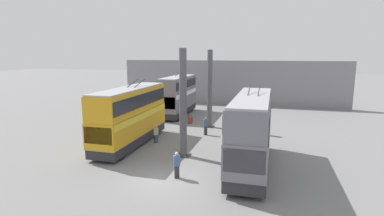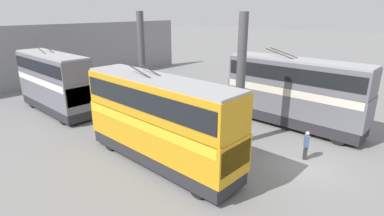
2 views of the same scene
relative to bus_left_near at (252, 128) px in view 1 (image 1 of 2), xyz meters
name	(u,v)px [view 1 (image 1 of 2)]	position (x,y,z in m)	size (l,w,h in m)	color
ground_plane	(162,179)	(-3.45, 5.41, -2.98)	(240.00, 240.00, 0.00)	slate
depot_back_wall	(230,83)	(27.02, 5.41, 0.55)	(0.50, 36.00, 7.05)	gray
support_column_near	(183,105)	(1.27, 5.41, 1.17)	(1.05, 1.05, 8.54)	#4C4C51
support_column_far	(210,90)	(11.29, 5.41, 1.17)	(1.05, 1.05, 8.54)	#4C4C51
bus_left_near	(252,128)	(0.00, 0.00, 0.00)	(10.46, 2.54, 5.84)	black
bus_right_mid	(131,113)	(2.98, 10.82, -0.06)	(10.58, 2.54, 5.77)	black
bus_right_far	(178,93)	(16.66, 10.82, -0.05)	(9.28, 2.54, 5.77)	black
person_aisle_midway	(206,125)	(7.89, 5.07, -2.00)	(0.42, 0.48, 1.83)	#2D2D33
person_aisle_foreground	(177,164)	(-3.04, 4.55, -2.02)	(0.42, 0.48, 1.79)	#2D2D33
person_by_right_row	(156,134)	(4.06, 8.89, -2.13)	(0.47, 0.46, 1.62)	#384251
oil_drum	(190,120)	(12.46, 7.96, -2.57)	(0.61, 0.61, 0.82)	#933828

